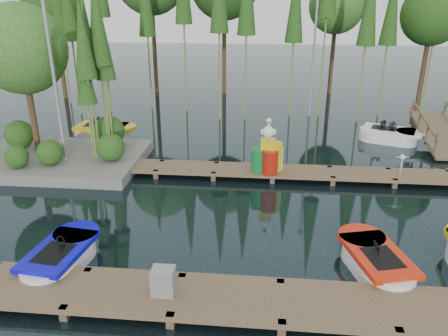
# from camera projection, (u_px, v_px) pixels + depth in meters

# --- Properties ---
(ground_plane) EXTENTS (90.00, 90.00, 0.00)m
(ground_plane) POSITION_uv_depth(u_px,v_px,m) (206.00, 207.00, 13.27)
(ground_plane) COLOR #192A30
(near_dock) EXTENTS (18.00, 1.50, 0.50)m
(near_dock) POSITION_uv_depth(u_px,v_px,m) (177.00, 296.00, 9.03)
(near_dock) COLOR brown
(near_dock) RESTS_ON ground
(far_dock) EXTENTS (15.00, 1.20, 0.50)m
(far_dock) POSITION_uv_depth(u_px,v_px,m) (244.00, 170.00, 15.40)
(far_dock) COLOR brown
(far_dock) RESTS_ON ground
(island) EXTENTS (6.20, 4.20, 6.75)m
(island) POSITION_uv_depth(u_px,v_px,m) (43.00, 79.00, 15.67)
(island) COLOR slate
(island) RESTS_ON ground
(lamp_island) EXTENTS (0.30, 0.30, 7.25)m
(lamp_island) POSITION_uv_depth(u_px,v_px,m) (50.00, 51.00, 14.47)
(lamp_island) COLOR gray
(lamp_island) RESTS_ON ground
(lamp_rear) EXTENTS (0.30, 0.30, 7.25)m
(lamp_rear) POSITION_uv_depth(u_px,v_px,m) (315.00, 32.00, 21.46)
(lamp_rear) COLOR gray
(lamp_rear) RESTS_ON ground
(ramp) EXTENTS (1.50, 3.94, 1.49)m
(ramp) POSITION_uv_depth(u_px,v_px,m) (440.00, 133.00, 18.24)
(ramp) COLOR brown
(ramp) RESTS_ON ground
(boat_blue) EXTENTS (1.41, 2.60, 0.84)m
(boat_blue) POSITION_uv_depth(u_px,v_px,m) (61.00, 258.00, 10.31)
(boat_blue) COLOR white
(boat_blue) RESTS_ON ground
(boat_red) EXTENTS (1.75, 2.73, 0.85)m
(boat_red) POSITION_uv_depth(u_px,v_px,m) (376.00, 262.00, 10.14)
(boat_red) COLOR white
(boat_red) RESTS_ON ground
(boat_yellow_far) EXTENTS (2.90, 1.44, 1.42)m
(boat_yellow_far) POSITION_uv_depth(u_px,v_px,m) (103.00, 131.00, 19.46)
(boat_yellow_far) COLOR white
(boat_yellow_far) RESTS_ON ground
(boat_white_far) EXTENTS (3.01, 2.14, 1.30)m
(boat_white_far) POSITION_uv_depth(u_px,v_px,m) (389.00, 135.00, 18.97)
(boat_white_far) COLOR white
(boat_white_far) RESTS_ON ground
(utility_cabinet) EXTENTS (0.47, 0.40, 0.57)m
(utility_cabinet) POSITION_uv_depth(u_px,v_px,m) (163.00, 281.00, 8.92)
(utility_cabinet) COLOR gray
(utility_cabinet) RESTS_ON near_dock
(yellow_barrel) EXTENTS (0.65, 0.65, 0.98)m
(yellow_barrel) POSITION_uv_depth(u_px,v_px,m) (272.00, 156.00, 15.10)
(yellow_barrel) COLOR #D8BC0B
(yellow_barrel) RESTS_ON far_dock
(drum_cluster) EXTENTS (1.09, 1.00, 1.87)m
(drum_cluster) POSITION_uv_depth(u_px,v_px,m) (268.00, 156.00, 14.95)
(drum_cluster) COLOR #0C742C
(drum_cluster) RESTS_ON far_dock
(seagull_post) EXTENTS (0.44, 0.24, 0.71)m
(seagull_post) POSITION_uv_depth(u_px,v_px,m) (402.00, 161.00, 14.71)
(seagull_post) COLOR gray
(seagull_post) RESTS_ON far_dock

